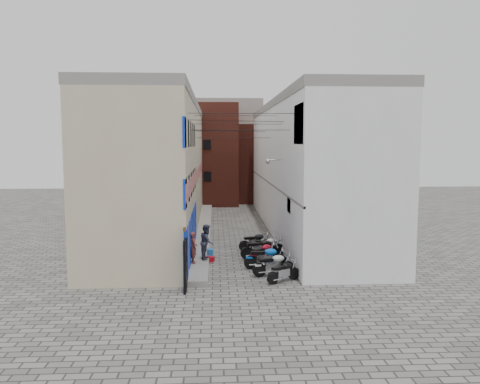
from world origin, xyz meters
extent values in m
plane|color=#555250|center=(0.00, 0.00, 0.00)|extent=(90.00, 90.00, 0.00)
cube|color=gray|center=(-2.05, 13.00, 0.12)|extent=(0.90, 26.00, 0.25)
cube|color=#BDAD8E|center=(-5.00, 13.00, 4.25)|extent=(5.00, 26.00, 8.50)
cube|color=#C06D6C|center=(-2.54, 13.00, 4.00)|extent=(0.10, 26.00, 0.80)
cube|color=#0C2FBF|center=(-2.53, 4.90, 1.30)|extent=(0.12, 10.20, 2.40)
cube|color=#0C2FBF|center=(-2.55, 4.90, 5.30)|extent=(0.10, 10.20, 4.00)
cube|color=gray|center=(-5.00, 13.00, 8.75)|extent=(5.10, 26.00, 0.50)
cube|color=black|center=(-2.52, -0.40, 1.10)|extent=(0.10, 1.20, 2.20)
cube|color=silver|center=(5.00, 13.00, 4.25)|extent=(5.00, 26.00, 8.50)
cube|color=#0C2FBF|center=(2.55, 1.50, 7.00)|extent=(0.10, 2.40, 1.80)
cube|color=white|center=(2.56, 4.00, 3.00)|extent=(0.08, 1.00, 0.70)
cylinder|color=#B2B2B7|center=(2.15, 7.00, 5.20)|extent=(0.80, 0.06, 0.06)
sphere|color=#B2B2B7|center=(1.75, 7.00, 5.10)|extent=(0.28, 0.28, 0.28)
cube|color=gray|center=(5.00, 13.00, 8.75)|extent=(5.10, 26.00, 0.50)
cube|color=gray|center=(2.54, 13.00, 3.40)|extent=(0.10, 26.00, 0.12)
cube|color=maroon|center=(-2.00, 28.00, 5.00)|extent=(6.00, 6.00, 10.00)
cube|color=maroon|center=(3.00, 30.00, 4.00)|extent=(5.00, 6.00, 8.00)
cube|color=gray|center=(0.00, 34.00, 5.50)|extent=(8.00, 5.00, 11.00)
cube|color=black|center=(0.00, 25.20, 1.20)|extent=(2.00, 0.30, 2.40)
cylinder|color=black|center=(0.00, 2.00, 7.50)|extent=(5.20, 0.02, 0.02)
cylinder|color=black|center=(0.00, 4.00, 6.80)|extent=(5.20, 0.02, 0.02)
cylinder|color=black|center=(0.00, 6.50, 7.20)|extent=(5.20, 0.02, 0.02)
cylinder|color=black|center=(0.00, 9.00, 7.80)|extent=(5.20, 0.02, 0.02)
cylinder|color=black|center=(0.00, 12.00, 6.50)|extent=(5.20, 0.02, 0.02)
cylinder|color=black|center=(0.00, 15.00, 7.00)|extent=(5.20, 0.02, 0.02)
cylinder|color=black|center=(0.00, 5.00, 7.30)|extent=(5.65, 2.07, 0.02)
cylinder|color=black|center=(0.00, 8.00, 6.90)|extent=(5.80, 1.58, 0.02)
imported|color=brown|center=(-2.35, 3.11, 1.04)|extent=(0.52, 0.66, 1.57)
imported|color=#303449|center=(-1.70, 3.91, 1.14)|extent=(0.78, 0.94, 1.79)
cylinder|color=#2267AA|center=(-1.55, 4.78, 0.27)|extent=(0.43, 0.43, 0.54)
cylinder|color=#2884C9|center=(-1.55, 5.12, 0.26)|extent=(0.38, 0.38, 0.51)
cube|color=red|center=(-1.55, 4.36, 0.13)|extent=(0.48, 0.41, 0.26)
camera|label=1|loc=(-1.26, -19.55, 6.14)|focal=35.00mm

